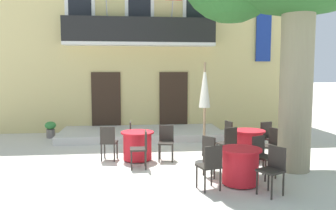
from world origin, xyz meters
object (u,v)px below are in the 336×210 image
cafe_chair_middle_3 (273,167)px  pedestrian_near_entrance (286,116)px  cafe_chair_near_tree_1 (268,136)px  ground_planter_left (51,129)px  cafe_chair_near_tree_0 (272,143)px  cafe_table_middle (240,166)px  cafe_chair_middle_2 (210,164)px  cafe_chair_front_3 (109,141)px  cafe_chair_middle_1 (212,153)px  cafe_chair_front_0 (142,147)px  cafe_chair_front_2 (134,135)px  cafe_chair_near_tree_3 (228,142)px  cafe_chair_near_tree_2 (232,134)px  cafe_umbrella (205,99)px  cafe_chair_front_1 (166,140)px  cafe_chair_middle_0 (262,154)px  cafe_table_front (137,146)px  cafe_table_near_tree (249,144)px

cafe_chair_middle_3 → pedestrian_near_entrance: pedestrian_near_entrance is taller
cafe_chair_near_tree_1 → ground_planter_left: size_ratio=1.58×
cafe_chair_near_tree_0 → cafe_table_middle: cafe_chair_near_tree_0 is taller
cafe_chair_middle_2 → cafe_chair_front_3: same height
cafe_chair_middle_2 → cafe_chair_middle_1: bearing=74.5°
cafe_chair_near_tree_1 → ground_planter_left: (-6.63, 3.19, -0.20)m
cafe_chair_near_tree_0 → cafe_chair_front_0: same height
ground_planter_left → cafe_chair_front_3: bearing=-56.6°
cafe_chair_front_2 → pedestrian_near_entrance: bearing=5.2°
cafe_chair_near_tree_3 → cafe_chair_front_3: same height
cafe_chair_near_tree_2 → cafe_umbrella: size_ratio=0.36×
cafe_chair_near_tree_3 → cafe_umbrella: bearing=-161.7°
cafe_chair_middle_2 → cafe_chair_front_1: same height
cafe_chair_middle_2 → cafe_umbrella: size_ratio=0.36×
cafe_chair_middle_0 → cafe_chair_middle_2: bearing=-151.7°
cafe_chair_near_tree_0 → cafe_chair_front_3: 4.17m
cafe_chair_middle_2 → cafe_table_front: size_ratio=1.05×
cafe_chair_near_tree_0 → cafe_chair_middle_0: 1.21m
cafe_table_front → cafe_chair_middle_2: bearing=-61.2°
cafe_chair_near_tree_2 → cafe_table_front: cafe_chair_near_tree_2 is taller
cafe_chair_near_tree_3 → cafe_chair_middle_1: size_ratio=1.00×
cafe_umbrella → cafe_chair_front_0: bearing=-176.5°
cafe_table_near_tree → cafe_table_front: size_ratio=1.00×
cafe_chair_middle_0 → cafe_chair_middle_2: 1.50m
cafe_umbrella → pedestrian_near_entrance: 3.58m
cafe_chair_middle_3 → cafe_chair_front_0: size_ratio=1.00×
cafe_table_middle → ground_planter_left: size_ratio=1.50×
cafe_umbrella → cafe_chair_near_tree_0: bearing=-3.3°
cafe_chair_front_3 → cafe_umbrella: size_ratio=0.36×
cafe_chair_near_tree_0 → cafe_chair_front_3: (-4.09, 0.81, 0.00)m
cafe_table_near_tree → cafe_umbrella: bearing=-157.1°
cafe_chair_middle_1 → cafe_chair_front_1: same height
cafe_chair_near_tree_1 → cafe_table_middle: 2.90m
cafe_chair_near_tree_3 → cafe_table_front: cafe_chair_near_tree_3 is taller
cafe_chair_near_tree_0 → cafe_chair_front_1: same height
cafe_chair_middle_3 → pedestrian_near_entrance: (2.13, 3.98, 0.42)m
cafe_chair_middle_1 → cafe_table_front: bearing=135.5°
cafe_chair_middle_1 → cafe_umbrella: bearing=88.5°
cafe_table_near_tree → cafe_chair_front_0: cafe_chair_front_0 is taller
cafe_chair_middle_0 → cafe_chair_middle_1: (-1.07, 0.18, 0.00)m
cafe_chair_front_0 → cafe_chair_near_tree_0: bearing=-0.0°
cafe_chair_near_tree_0 → cafe_chair_near_tree_2: (-0.62, 1.37, 0.00)m
cafe_chair_front_2 → cafe_table_front: bearing=-84.4°
cafe_chair_middle_0 → cafe_chair_front_3: 3.89m
cafe_chair_front_3 → pedestrian_near_entrance: 5.51m
pedestrian_near_entrance → cafe_chair_front_1: bearing=-162.5°
cafe_table_near_tree → cafe_chair_near_tree_1: 0.77m
cafe_chair_middle_1 → cafe_chair_middle_3: size_ratio=1.00×
cafe_chair_middle_1 → cafe_table_near_tree: bearing=47.5°
cafe_table_middle → cafe_chair_middle_3: cafe_chair_middle_3 is taller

